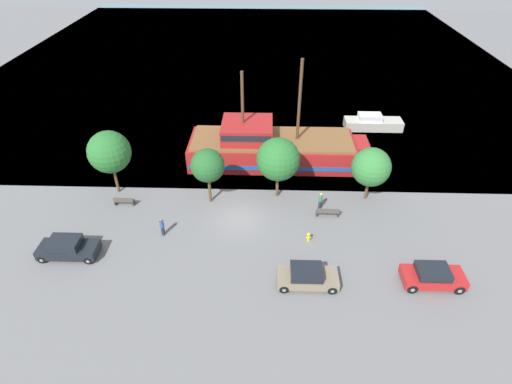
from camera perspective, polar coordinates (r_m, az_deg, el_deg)
ground_plane at (r=32.55m, az=-2.46°, el=-3.73°), size 160.00×160.00×0.00m
water_surface at (r=72.08m, az=-0.04°, el=19.16°), size 80.00×80.00×0.00m
pirate_ship at (r=39.08m, az=2.05°, el=6.42°), size 17.20×5.48×10.14m
moored_boat_dockside at (r=47.53m, az=16.30°, el=9.44°), size 6.37×2.01×1.73m
parked_car_curb_front at (r=29.44m, az=23.93°, el=-10.94°), size 4.04×1.85×1.43m
parked_car_curb_mid at (r=27.25m, az=7.32°, el=-11.87°), size 4.03×1.84×1.42m
parked_car_curb_rear at (r=31.89m, az=-25.34°, el=-7.22°), size 4.19×1.80×1.51m
fire_hydrant at (r=30.49m, az=7.52°, el=-6.32°), size 0.42×0.25×0.76m
bench_promenade_east at (r=32.95m, az=10.22°, el=-2.82°), size 1.85×0.45×0.85m
bench_promenade_west at (r=35.39m, az=-18.35°, el=-1.24°), size 1.65×0.45×0.85m
pedestrian_walking_near at (r=33.46m, az=9.18°, el=-1.25°), size 0.32×0.32×1.57m
pedestrian_walking_far at (r=31.32m, az=-13.25°, el=-4.86°), size 0.32×0.32×1.57m
tree_row_east at (r=35.45m, az=-20.22°, el=5.38°), size 3.56×3.56×5.81m
tree_row_mideast at (r=32.53m, az=-6.91°, el=3.75°), size 2.78×2.78×4.98m
tree_row_midwest at (r=32.95m, az=3.19°, el=4.67°), size 3.62×3.62×5.51m
tree_row_west at (r=34.19m, az=16.13°, el=3.43°), size 3.24×3.24×4.81m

